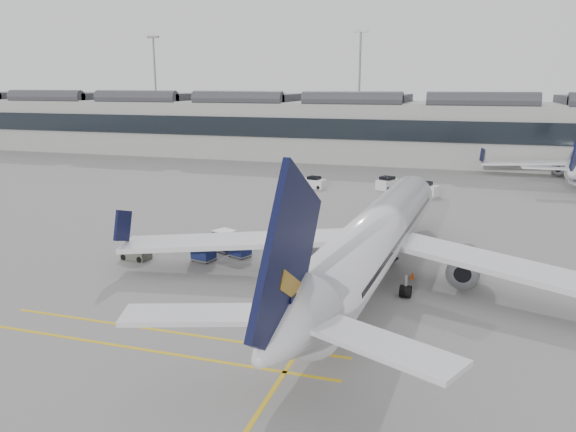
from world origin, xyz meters
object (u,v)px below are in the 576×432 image
(ramp_agent_a, at_px, (312,247))
(belt_loader, at_px, (363,254))
(pushback_tug, at_px, (136,253))
(baggage_cart_a, at_px, (299,239))
(ramp_agent_b, at_px, (288,256))
(airliner_main, at_px, (374,239))

(ramp_agent_a, bearing_deg, belt_loader, -40.67)
(belt_loader, distance_m, pushback_tug, 19.07)
(belt_loader, bearing_deg, ramp_agent_a, -167.83)
(baggage_cart_a, xyz_separation_m, ramp_agent_b, (0.55, -5.09, -0.00))
(belt_loader, xyz_separation_m, ramp_agent_a, (-4.52, 0.13, 0.21))
(belt_loader, relative_size, baggage_cart_a, 2.74)
(ramp_agent_a, xyz_separation_m, ramp_agent_b, (-0.93, -3.77, 0.18))
(airliner_main, height_order, pushback_tug, airliner_main)
(baggage_cart_a, xyz_separation_m, pushback_tug, (-12.27, -6.89, -0.40))
(baggage_cart_a, distance_m, pushback_tug, 14.08)
(airliner_main, distance_m, pushback_tug, 20.12)
(airliner_main, relative_size, belt_loader, 8.79)
(baggage_cart_a, xyz_separation_m, ramp_agent_a, (1.48, -1.32, -0.18))
(airliner_main, relative_size, ramp_agent_b, 22.50)
(pushback_tug, bearing_deg, belt_loader, 22.75)
(belt_loader, height_order, pushback_tug, belt_loader)
(ramp_agent_b, distance_m, pushback_tug, 12.96)
(airliner_main, relative_size, pushback_tug, 17.92)
(ramp_agent_a, xyz_separation_m, pushback_tug, (-13.76, -5.57, -0.21))
(baggage_cart_a, relative_size, ramp_agent_a, 1.15)
(baggage_cart_a, bearing_deg, ramp_agent_a, -38.79)
(belt_loader, relative_size, ramp_agent_b, 2.56)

